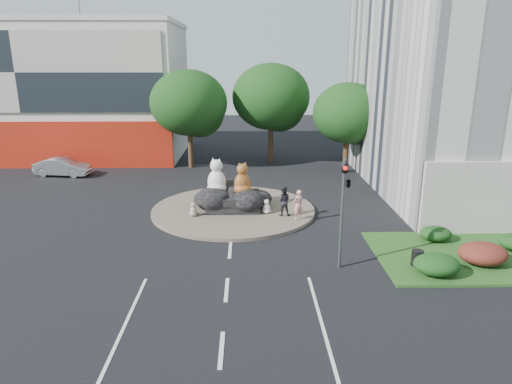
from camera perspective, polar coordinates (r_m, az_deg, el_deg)
ground at (r=19.08m, az=-3.69°, el=-12.11°), size 120.00×120.00×0.00m
roundabout_island at (r=28.24m, az=-2.84°, el=-2.22°), size 10.00×10.00×0.20m
rock_plinth at (r=28.07m, az=-2.86°, el=-1.15°), size 3.20×2.60×0.90m
shophouse_block at (r=48.58m, az=-24.51°, el=11.50°), size 25.20×12.30×17.40m
grass_verge at (r=24.41m, az=26.32°, el=-7.14°), size 10.00×6.00×0.12m
tree_left at (r=39.31m, az=-8.28°, el=10.59°), size 6.46×6.46×8.27m
tree_mid at (r=41.03m, az=1.99°, el=11.41°), size 6.84×6.84×8.76m
tree_right at (r=37.99m, az=11.50°, el=9.30°), size 5.70×5.70×7.30m
hedge_near_green at (r=21.30m, az=21.66°, el=-8.43°), size 2.00×1.60×0.90m
hedge_red at (r=23.16m, az=26.49°, el=-6.91°), size 2.20×1.76×0.99m
hedge_back_green at (r=25.13m, az=21.56°, el=-4.87°), size 1.60×1.28×0.72m
traffic_light at (r=19.99m, az=11.12°, el=0.18°), size 0.44×1.24×5.00m
street_lamp at (r=27.86m, az=24.40°, el=5.54°), size 2.34×0.22×8.06m
cat_white at (r=27.89m, az=-4.95°, el=2.04°), size 1.72×1.64×2.23m
cat_tabby at (r=27.72m, az=-1.71°, el=1.75°), size 1.54×1.48×2.00m
kitten_calico at (r=26.93m, az=-7.85°, el=-2.11°), size 0.65×0.61×0.85m
kitten_white at (r=27.15m, az=1.33°, el=-1.76°), size 0.70×0.68×0.89m
pedestrian_pink at (r=26.16m, az=5.31°, el=-1.57°), size 0.75×0.70×1.73m
pedestrian_dark at (r=26.68m, az=3.43°, el=-1.13°), size 0.90×0.72×1.76m
parked_car at (r=39.74m, az=-23.00°, el=2.90°), size 4.59×2.15×1.46m
litter_bin at (r=21.91m, az=19.51°, el=-7.78°), size 0.60×0.60×0.72m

